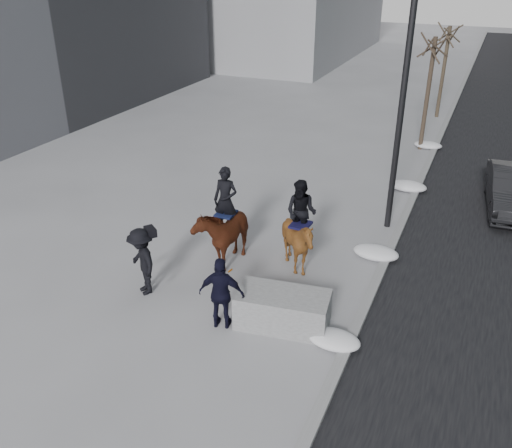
% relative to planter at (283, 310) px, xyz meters
% --- Properties ---
extents(ground, '(120.00, 120.00, 0.00)m').
position_rel_planter_xyz_m(ground, '(-1.42, 0.52, -0.41)').
color(ground, gray).
rests_on(ground, ground).
extents(curb, '(0.25, 90.00, 0.12)m').
position_rel_planter_xyz_m(curb, '(1.58, 10.52, -0.35)').
color(curb, gray).
rests_on(curb, ground).
extents(planter, '(2.20, 1.31, 0.83)m').
position_rel_planter_xyz_m(planter, '(0.00, 0.00, 0.00)').
color(planter, '#949597').
rests_on(planter, ground).
extents(tree_near, '(1.20, 1.20, 5.16)m').
position_rel_planter_xyz_m(tree_near, '(0.98, 13.93, 2.17)').
color(tree_near, '#33291E').
rests_on(tree_near, ground).
extents(tree_far, '(1.20, 1.20, 4.95)m').
position_rel_planter_xyz_m(tree_far, '(0.98, 19.52, 2.06)').
color(tree_far, '#3A2F22').
rests_on(tree_far, ground).
extents(mounted_left, '(0.99, 2.09, 2.68)m').
position_rel_planter_xyz_m(mounted_left, '(-2.50, 2.06, 0.58)').
color(mounted_left, '#4C230F').
rests_on(mounted_left, ground).
extents(mounted_right, '(1.40, 1.56, 2.52)m').
position_rel_planter_xyz_m(mounted_right, '(-0.50, 2.40, 0.60)').
color(mounted_right, '#502710').
rests_on(mounted_right, ground).
extents(feeder, '(1.10, 0.97, 1.75)m').
position_rel_planter_xyz_m(feeder, '(-1.23, -0.59, 0.46)').
color(feeder, black).
rests_on(feeder, ground).
extents(camera_crew, '(1.30, 1.20, 1.75)m').
position_rel_planter_xyz_m(camera_crew, '(-3.64, -0.14, 0.47)').
color(camera_crew, black).
rests_on(camera_crew, ground).
extents(lamppost, '(0.25, 0.91, 9.09)m').
position_rel_planter_xyz_m(lamppost, '(1.18, 6.01, 4.58)').
color(lamppost, black).
rests_on(lamppost, ground).
extents(snow_piles, '(1.30, 15.09, 0.33)m').
position_rel_planter_xyz_m(snow_piles, '(1.28, 6.79, -0.26)').
color(snow_piles, silver).
rests_on(snow_piles, ground).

